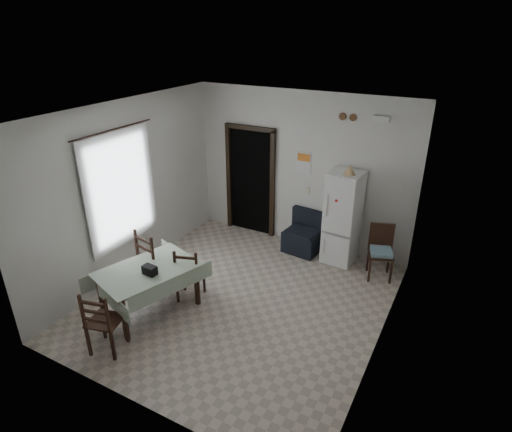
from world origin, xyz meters
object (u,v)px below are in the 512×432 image
object	(u,v)px
dining_table	(150,290)
dining_chair_far_right	(190,273)
navy_seat	(303,232)
dining_chair_far_left	(157,260)
corner_chair	(381,253)
fridge	(343,218)
dining_chair_near_head	(105,320)

from	to	relation	value
dining_table	dining_chair_far_right	xyz separation A→B (m)	(0.34, 0.55, 0.09)
navy_seat	dining_chair_far_right	distance (m)	2.41
dining_chair_far_left	dining_chair_far_right	world-z (taller)	dining_chair_far_left
navy_seat	dining_chair_far_right	bearing A→B (deg)	-107.60
navy_seat	corner_chair	xyz separation A→B (m)	(1.48, -0.24, 0.08)
fridge	dining_chair_far_right	xyz separation A→B (m)	(-1.68, -2.21, -0.39)
corner_chair	dining_chair_far_left	size ratio (longest dim) A/B	0.85
navy_seat	corner_chair	world-z (taller)	corner_chair
dining_chair_near_head	dining_table	bearing A→B (deg)	-100.63
fridge	navy_seat	distance (m)	0.85
fridge	dining_table	xyz separation A→B (m)	(-2.01, -2.76, -0.48)
navy_seat	dining_chair_near_head	distance (m)	3.87
navy_seat	corner_chair	distance (m)	1.51
dining_table	dining_chair_far_left	size ratio (longest dim) A/B	1.27
dining_table	dining_chair_far_left	world-z (taller)	dining_chair_far_left
corner_chair	dining_chair_far_right	xyz separation A→B (m)	(-2.45, -1.97, -0.01)
navy_seat	dining_table	xyz separation A→B (m)	(-1.30, -2.76, -0.02)
dining_chair_far_right	dining_chair_near_head	distance (m)	1.49
navy_seat	dining_chair_near_head	size ratio (longest dim) A/B	0.81
fridge	navy_seat	xyz separation A→B (m)	(-0.72, 0.00, -0.45)
fridge	dining_chair_far_right	size ratio (longest dim) A/B	1.87
corner_chair	dining_chair_near_head	bearing A→B (deg)	-147.71
fridge	dining_chair_near_head	bearing A→B (deg)	-114.24
fridge	dining_chair_far_right	distance (m)	2.80
fridge	dining_chair_far_left	world-z (taller)	fridge
corner_chair	dining_chair_far_left	world-z (taller)	dining_chair_far_left
navy_seat	dining_chair_far_left	distance (m)	2.75
fridge	corner_chair	size ratio (longest dim) A/B	1.81
corner_chair	dining_chair_far_left	xyz separation A→B (m)	(-3.04, -2.03, 0.08)
corner_chair	dining_table	bearing A→B (deg)	-157.22
navy_seat	dining_table	size ratio (longest dim) A/B	0.55
dining_table	dining_chair_far_right	world-z (taller)	dining_chair_far_right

